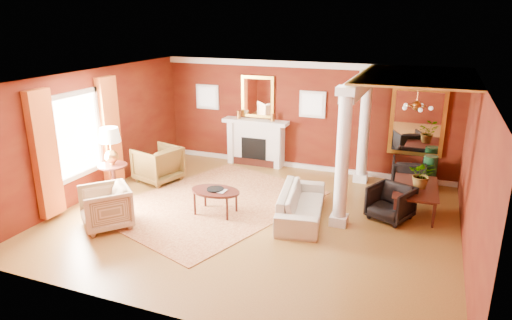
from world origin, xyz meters
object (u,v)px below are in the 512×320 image
at_px(coffee_table, 215,192).
at_px(side_table, 111,150).
at_px(sofa, 302,199).
at_px(dining_table, 417,192).
at_px(armchair_stripe, 105,205).
at_px(armchair_leopard, 158,163).

distance_m(coffee_table, side_table, 2.72).
height_order(sofa, coffee_table, sofa).
relative_size(sofa, dining_table, 1.33).
relative_size(armchair_stripe, dining_table, 0.57).
relative_size(armchair_stripe, coffee_table, 0.87).
xyz_separation_m(armchair_leopard, coffee_table, (2.24, -1.25, -0.01)).
distance_m(armchair_leopard, side_table, 1.42).
bearing_deg(armchair_leopard, sofa, 94.94).
bearing_deg(armchair_leopard, coffee_table, 76.72).
height_order(armchair_stripe, coffee_table, armchair_stripe).
distance_m(armchair_leopard, armchair_stripe, 2.66).
bearing_deg(sofa, dining_table, -71.13).
xyz_separation_m(armchair_stripe, dining_table, (5.70, 3.05, -0.01)).
height_order(sofa, side_table, side_table).
height_order(armchair_leopard, dining_table, armchair_leopard).
bearing_deg(dining_table, sofa, 116.12).
bearing_deg(sofa, armchair_leopard, 69.22).
xyz_separation_m(armchair_stripe, side_table, (-0.90, 1.40, 0.66)).
distance_m(sofa, armchair_stripe, 3.95).
bearing_deg(armchair_stripe, dining_table, 68.81).
height_order(coffee_table, side_table, side_table).
bearing_deg(sofa, armchair_stripe, 107.95).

